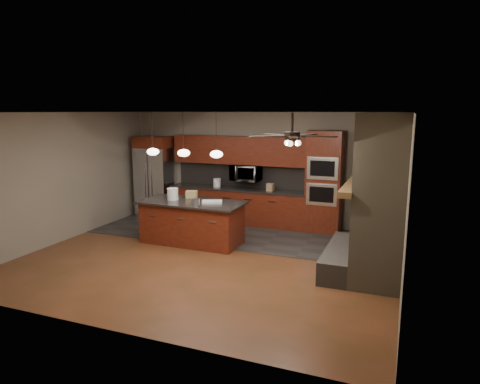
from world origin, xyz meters
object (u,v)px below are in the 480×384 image
at_px(white_bucket, 173,194).
at_px(paint_can, 196,202).
at_px(oven_tower, 324,182).
at_px(counter_bucket, 217,183).
at_px(paint_tray, 212,202).
at_px(counter_box, 270,187).
at_px(cardboard_box, 192,194).
at_px(microwave, 246,173).
at_px(refrigerator, 155,177).
at_px(kitchen_island, 192,222).

bearing_deg(white_bucket, paint_can, -21.05).
relative_size(oven_tower, counter_bucket, 10.92).
xyz_separation_m(paint_can, counter_bucket, (-0.51, 2.20, 0.03)).
bearing_deg(paint_tray, counter_box, 46.60).
relative_size(paint_tray, counter_bucket, 1.93).
distance_m(paint_tray, counter_box, 1.98).
xyz_separation_m(oven_tower, cardboard_box, (-2.66, -1.57, -0.19)).
distance_m(oven_tower, counter_box, 1.32).
bearing_deg(paint_tray, oven_tower, 20.77).
bearing_deg(microwave, counter_bucket, -176.33).
bearing_deg(counter_bucket, refrigerator, -177.40).
bearing_deg(refrigerator, paint_tray, -35.71).
bearing_deg(paint_tray, refrigerator, 121.64).
bearing_deg(white_bucket, paint_tray, 1.59).
bearing_deg(paint_tray, white_bucket, 158.94).
bearing_deg(white_bucket, counter_bucket, 84.68).
relative_size(kitchen_island, counter_box, 12.27).
xyz_separation_m(oven_tower, counter_box, (-1.30, -0.04, -0.20)).
bearing_deg(cardboard_box, paint_tray, -44.45).
xyz_separation_m(microwave, counter_bucket, (-0.78, -0.05, -0.29)).
bearing_deg(white_bucket, cardboard_box, 51.80).
relative_size(counter_bucket, counter_box, 1.18).
relative_size(white_bucket, paint_can, 1.38).
bearing_deg(cardboard_box, oven_tower, 12.50).
xyz_separation_m(refrigerator, counter_box, (3.24, 0.03, -0.09)).
distance_m(paint_can, counter_box, 2.34).
xyz_separation_m(white_bucket, paint_can, (0.69, -0.27, -0.07)).
relative_size(kitchen_island, paint_can, 12.35).
distance_m(oven_tower, refrigerator, 4.54).
relative_size(oven_tower, paint_can, 12.92).
height_order(white_bucket, paint_tray, white_bucket).
xyz_separation_m(oven_tower, kitchen_island, (-2.47, -1.93, -0.73)).
bearing_deg(refrigerator, cardboard_box, -38.54).
bearing_deg(paint_tray, paint_can, -151.76).
height_order(paint_can, paint_tray, paint_can).
xyz_separation_m(kitchen_island, paint_can, (0.23, -0.26, 0.52)).
relative_size(kitchen_island, counter_bucket, 10.44).
height_order(refrigerator, paint_can, refrigerator).
relative_size(paint_can, cardboard_box, 0.75).
bearing_deg(paint_can, white_bucket, 158.95).
bearing_deg(paint_can, refrigerator, 137.38).
distance_m(oven_tower, white_bucket, 3.51).
xyz_separation_m(paint_tray, counter_bucket, (-0.75, 1.90, 0.07)).
distance_m(oven_tower, paint_can, 3.14).
height_order(kitchen_island, cardboard_box, cardboard_box).
height_order(microwave, refrigerator, refrigerator).
height_order(paint_can, cardboard_box, cardboard_box).
bearing_deg(microwave, paint_can, -96.78).
height_order(refrigerator, paint_tray, refrigerator).
distance_m(kitchen_island, paint_tray, 0.67).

